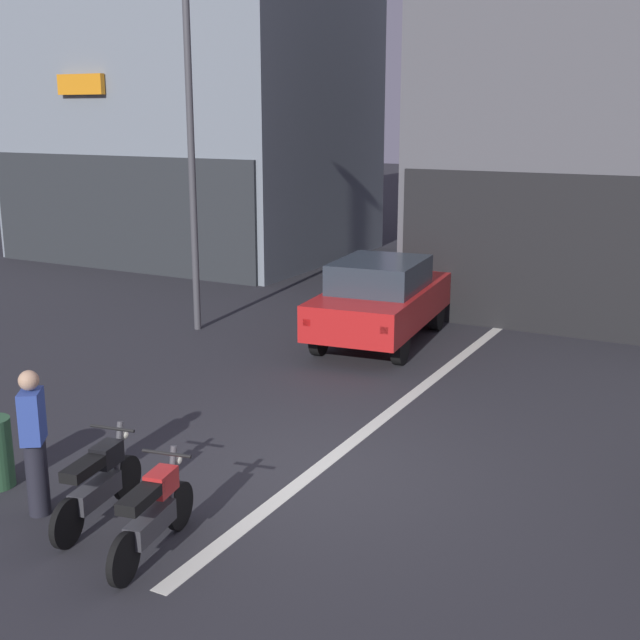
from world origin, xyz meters
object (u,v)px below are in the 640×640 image
at_px(street_lamp, 190,116).
at_px(person_by_motorcycles, 34,442).
at_px(motorcycle_red_row_left_mid, 153,512).
at_px(car_white_down_street, 597,251).
at_px(motorcycle_black_row_leftmost, 98,482).
at_px(car_red_crossing_near, 381,298).

xyz_separation_m(street_lamp, person_by_motorcycles, (3.30, -7.42, -3.42)).
bearing_deg(motorcycle_red_row_left_mid, street_lamp, 123.61).
bearing_deg(street_lamp, car_white_down_street, 53.45).
xyz_separation_m(street_lamp, motorcycle_red_row_left_mid, (4.98, -7.50, -3.82)).
height_order(motorcycle_red_row_left_mid, person_by_motorcycles, person_by_motorcycles).
bearing_deg(car_white_down_street, motorcycle_red_row_left_mid, -94.94).
height_order(car_white_down_street, motorcycle_red_row_left_mid, car_white_down_street).
relative_size(street_lamp, motorcycle_red_row_left_mid, 4.27).
xyz_separation_m(motorcycle_black_row_leftmost, person_by_motorcycles, (-0.71, -0.19, 0.40)).
bearing_deg(person_by_motorcycles, car_white_down_street, 79.14).
relative_size(street_lamp, person_by_motorcycles, 4.23).
relative_size(car_white_down_street, person_by_motorcycles, 2.46).
bearing_deg(car_red_crossing_near, car_white_down_street, 71.25).
height_order(car_white_down_street, motorcycle_black_row_leftmost, car_white_down_street).
bearing_deg(car_white_down_street, person_by_motorcycles, -100.86).
height_order(car_red_crossing_near, street_lamp, street_lamp).
xyz_separation_m(car_red_crossing_near, motorcycle_red_row_left_mid, (1.24, -8.35, -0.43)).
xyz_separation_m(motorcycle_red_row_left_mid, person_by_motorcycles, (-1.68, 0.08, 0.40)).
bearing_deg(street_lamp, motorcycle_black_row_leftmost, -60.97).
distance_m(car_red_crossing_near, motorcycle_red_row_left_mid, 8.45).
distance_m(motorcycle_black_row_leftmost, person_by_motorcycles, 0.84).
bearing_deg(car_white_down_street, car_red_crossing_near, -108.75).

